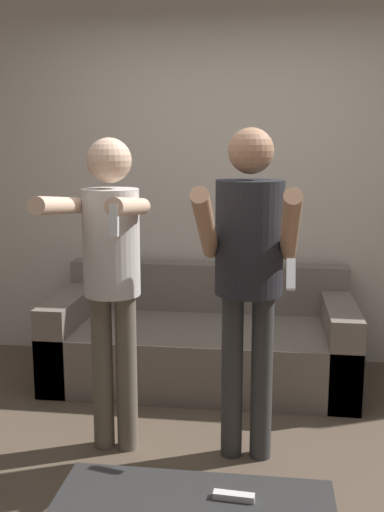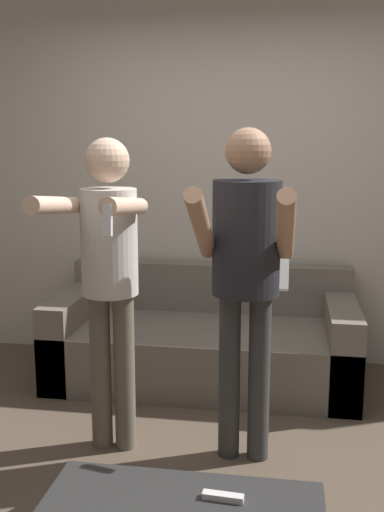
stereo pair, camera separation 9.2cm
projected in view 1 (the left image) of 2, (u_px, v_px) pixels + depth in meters
ground_plane at (198, 486)px, 2.86m from camera, size 14.00×14.00×0.00m
wall_back at (229, 179)px, 4.38m from camera, size 6.40×0.06×2.70m
couch at (202, 342)px, 4.12m from camera, size 2.03×0.93×0.74m
person_standing_left at (111, 262)px, 3.01m from camera, size 0.41×0.71×1.64m
person_standing_right at (249, 258)px, 2.92m from camera, size 0.46×0.71×1.68m
remote_far at (234, 496)px, 2.16m from camera, size 0.15×0.05×0.02m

